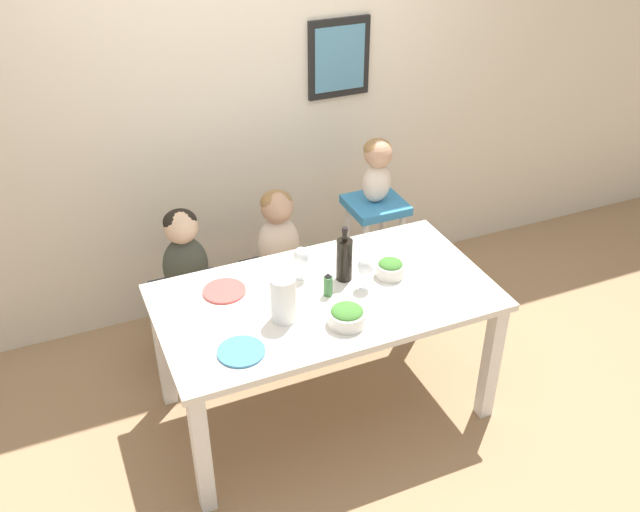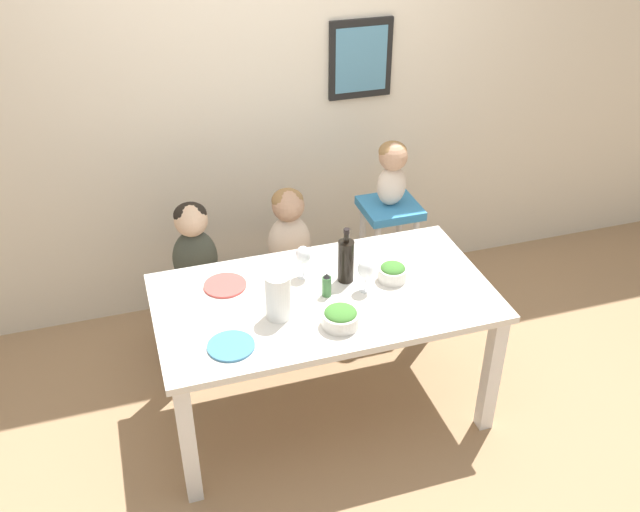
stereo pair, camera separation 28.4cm
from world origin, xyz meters
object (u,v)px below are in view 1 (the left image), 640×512
wine_bottle (344,259)px  salad_bowl_large (347,315)px  chair_far_left (190,302)px  salad_bowl_small (390,268)px  person_baby_right (377,165)px  dinner_plate_back_left (224,291)px  wine_glass_far (301,257)px  person_child_left (184,250)px  paper_towel_roll (283,299)px  dinner_plate_front_left (241,352)px  wine_glass_near (366,267)px  chair_far_center (280,281)px  person_child_center (278,229)px  chair_right_highchair (374,229)px

wine_bottle → salad_bowl_large: 0.36m
chair_far_left → salad_bowl_small: bearing=-37.3°
person_baby_right → dinner_plate_back_left: (-1.05, -0.48, -0.25)m
wine_bottle → wine_glass_far: bearing=154.6°
person_child_left → paper_towel_roll: paper_towel_roll is taller
paper_towel_roll → dinner_plate_front_left: bearing=-149.4°
wine_glass_near → wine_glass_far: 0.32m
chair_far_center → person_child_center: bearing=90.0°
salad_bowl_large → wine_bottle: bearing=67.5°
chair_right_highchair → dinner_plate_back_left: bearing=-155.7°
person_child_center → person_baby_right: bearing=0.1°
chair_far_center → salad_bowl_large: size_ratio=2.56×
dinner_plate_back_left → person_baby_right: bearing=24.4°
wine_bottle → salad_bowl_large: (-0.14, -0.33, -0.07)m
chair_far_left → chair_right_highchair: (1.13, 0.00, 0.21)m
chair_right_highchair → person_child_center: person_child_center is taller
dinner_plate_front_left → wine_glass_near: bearing=17.8°
chair_far_left → wine_glass_near: size_ratio=2.56×
chair_far_center → salad_bowl_small: size_ratio=3.12×
wine_bottle → salad_bowl_small: wine_bottle is taller
salad_bowl_large → dinner_plate_front_left: salad_bowl_large is taller
person_baby_right → dinner_plate_front_left: person_baby_right is taller
salad_bowl_small → person_child_center: bearing=117.3°
salad_bowl_large → person_baby_right: bearing=56.5°
salad_bowl_large → dinner_plate_back_left: bearing=134.2°
chair_right_highchair → wine_bottle: bearing=-128.7°
chair_far_center → person_child_left: bearing=179.8°
chair_far_center → wine_glass_far: wine_glass_far is taller
wine_bottle → person_child_center: bearing=101.8°
dinner_plate_front_left → person_baby_right: bearing=39.9°
chair_right_highchair → chair_far_left: bearing=180.0°
chair_far_left → dinner_plate_back_left: dinner_plate_back_left is taller
wine_glass_far → dinner_plate_back_left: wine_glass_far is taller
dinner_plate_front_left → dinner_plate_back_left: 0.46m
wine_glass_far → dinner_plate_front_left: 0.63m
wine_glass_far → salad_bowl_large: (0.05, -0.42, -0.07)m
person_child_left → wine_glass_far: person_child_left is taller
person_child_center → dinner_plate_back_left: (-0.45, -0.48, 0.02)m
wine_bottle → wine_glass_far: (-0.19, 0.09, 0.00)m
wine_glass_near → salad_bowl_large: wine_glass_near is taller
person_child_center → paper_towel_roll: paper_towel_roll is taller
dinner_plate_front_left → salad_bowl_small: bearing=17.2°
person_child_center → paper_towel_roll: (-0.26, -0.78, 0.13)m
chair_far_center → chair_right_highchair: bearing=0.0°
person_baby_right → wine_bottle: size_ratio=1.32×
chair_far_center → paper_towel_roll: 0.95m
person_child_center → dinner_plate_back_left: person_child_center is taller
paper_towel_roll → chair_far_left: bearing=109.0°
person_baby_right → wine_glass_far: (-0.67, -0.51, -0.14)m
chair_right_highchair → wine_bottle: (-0.48, -0.60, 0.27)m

